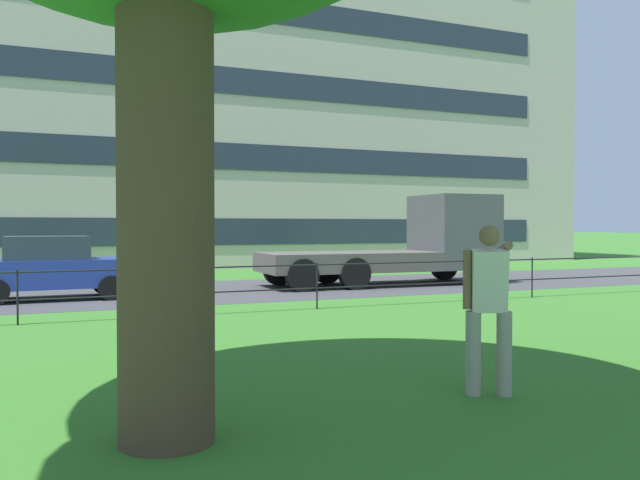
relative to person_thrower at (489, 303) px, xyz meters
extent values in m
cube|color=#424247|center=(1.12, 12.04, -0.96)|extent=(80.00, 6.40, 0.01)
cylinder|color=black|center=(-4.71, 7.28, -0.47)|extent=(0.04, 0.04, 1.00)
cylinder|color=black|center=(1.12, 7.28, -0.47)|extent=(0.04, 0.04, 1.00)
cylinder|color=black|center=(6.95, 7.28, -0.47)|extent=(0.04, 0.04, 1.00)
cylinder|color=black|center=(1.12, 7.28, -0.52)|extent=(34.96, 0.03, 0.03)
cylinder|color=black|center=(1.12, 7.28, -0.02)|extent=(34.96, 0.03, 0.03)
cylinder|color=#4C3828|center=(-3.37, -0.18, 1.24)|extent=(0.78, 0.78, 4.42)
cylinder|color=gray|center=(-0.15, 0.06, -0.52)|extent=(0.16, 0.16, 0.88)
cylinder|color=gray|center=(0.14, -0.09, -0.52)|extent=(0.16, 0.16, 0.88)
cube|color=silver|center=(-0.01, -0.01, 0.24)|extent=(0.46, 0.43, 0.66)
sphere|color=brown|center=(-0.01, -0.01, 0.71)|extent=(0.22, 0.22, 0.22)
cylinder|color=brown|center=(0.31, 0.17, 0.55)|extent=(0.37, 0.60, 0.20)
cylinder|color=brown|center=(-0.20, 0.09, 0.25)|extent=(0.09, 0.09, 0.62)
cube|color=#233899|center=(-4.04, 11.53, -0.33)|extent=(4.03, 1.78, 0.68)
cube|color=#2D3847|center=(-4.19, 11.52, 0.29)|extent=(1.93, 1.56, 0.56)
cylinder|color=black|center=(-2.81, 12.36, -0.67)|extent=(0.60, 0.21, 0.60)
cylinder|color=black|center=(-2.78, 10.74, -0.67)|extent=(0.60, 0.21, 0.60)
cube|color=#4C4C51|center=(7.70, 11.74, 0.63)|extent=(2.18, 2.37, 2.30)
cube|color=#283342|center=(8.59, 11.71, 0.98)|extent=(0.18, 1.84, 0.87)
cube|color=#56514C|center=(4.05, 11.86, -0.24)|extent=(5.27, 2.47, 0.56)
cylinder|color=black|center=(8.05, 12.78, -0.52)|extent=(0.91, 0.33, 0.90)
cylinder|color=black|center=(7.98, 10.67, -0.52)|extent=(0.91, 0.33, 0.90)
cylinder|color=black|center=(3.82, 12.93, -0.52)|extent=(0.91, 0.33, 0.90)
cylinder|color=black|center=(3.75, 10.81, -0.52)|extent=(0.91, 0.33, 0.90)
cylinder|color=black|center=(2.26, 12.98, -0.52)|extent=(0.91, 0.33, 0.90)
cylinder|color=black|center=(2.19, 10.86, -0.52)|extent=(0.91, 0.33, 0.90)
cube|color=beige|center=(1.59, 25.91, 8.37)|extent=(39.77, 10.34, 18.68)
cube|color=#283342|center=(1.59, 20.71, 0.59)|extent=(33.41, 0.06, 1.10)
cube|color=#283342|center=(1.59, 20.71, 3.70)|extent=(33.41, 0.06, 1.10)
cube|color=#283342|center=(1.59, 20.71, 6.82)|extent=(33.41, 0.06, 1.10)
cube|color=#283342|center=(1.59, 20.71, 9.93)|extent=(33.41, 0.06, 1.10)
camera|label=1|loc=(-4.31, -5.58, 0.81)|focal=36.68mm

